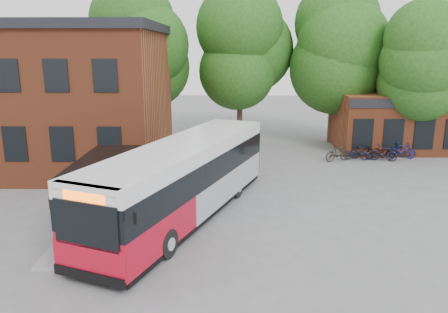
{
  "coord_description": "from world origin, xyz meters",
  "views": [
    {
      "loc": [
        0.26,
        -17.35,
        7.12
      ],
      "look_at": [
        -0.04,
        3.11,
        2.0
      ],
      "focal_mm": 35.0,
      "sensor_mm": 36.0,
      "label": 1
    }
  ],
  "objects_px": {
    "bicycle_1": "(338,153)",
    "bicycle_4": "(377,153)",
    "bicycle_5": "(383,153)",
    "city_bus": "(185,180)",
    "bicycle_2": "(357,154)",
    "bicycle_3": "(362,152)",
    "bus_shelter": "(110,195)",
    "bicycle_6": "(381,152)",
    "bicycle_7": "(402,151)"
  },
  "relations": [
    {
      "from": "city_bus",
      "to": "bicycle_3",
      "type": "distance_m",
      "value": 14.71
    },
    {
      "from": "city_bus",
      "to": "bicycle_1",
      "type": "height_order",
      "value": "city_bus"
    },
    {
      "from": "bicycle_2",
      "to": "bicycle_6",
      "type": "distance_m",
      "value": 1.7
    },
    {
      "from": "city_bus",
      "to": "bicycle_4",
      "type": "relative_size",
      "value": 7.98
    },
    {
      "from": "bicycle_3",
      "to": "bicycle_5",
      "type": "xyz_separation_m",
      "value": [
        1.22,
        -0.44,
        0.06
      ]
    },
    {
      "from": "bicycle_2",
      "to": "city_bus",
      "type": "bearing_deg",
      "value": 146.24
    },
    {
      "from": "bicycle_4",
      "to": "bicycle_7",
      "type": "distance_m",
      "value": 1.69
    },
    {
      "from": "bicycle_2",
      "to": "bicycle_1",
      "type": "bearing_deg",
      "value": 118.17
    },
    {
      "from": "bus_shelter",
      "to": "bicycle_4",
      "type": "distance_m",
      "value": 18.49
    },
    {
      "from": "bus_shelter",
      "to": "city_bus",
      "type": "distance_m",
      "value": 3.16
    },
    {
      "from": "bicycle_6",
      "to": "bicycle_5",
      "type": "bearing_deg",
      "value": -164.0
    },
    {
      "from": "bicycle_1",
      "to": "bicycle_5",
      "type": "distance_m",
      "value": 2.96
    },
    {
      "from": "city_bus",
      "to": "bicycle_7",
      "type": "xyz_separation_m",
      "value": [
        13.22,
        10.35,
        -1.09
      ]
    },
    {
      "from": "bus_shelter",
      "to": "bicycle_7",
      "type": "distance_m",
      "value": 19.91
    },
    {
      "from": "bicycle_3",
      "to": "bicycle_6",
      "type": "distance_m",
      "value": 1.27
    },
    {
      "from": "bus_shelter",
      "to": "bicycle_6",
      "type": "height_order",
      "value": "bus_shelter"
    },
    {
      "from": "bus_shelter",
      "to": "bicycle_5",
      "type": "distance_m",
      "value": 18.39
    },
    {
      "from": "bicycle_7",
      "to": "bicycle_2",
      "type": "bearing_deg",
      "value": 108.01
    },
    {
      "from": "bicycle_3",
      "to": "bicycle_4",
      "type": "xyz_separation_m",
      "value": [
        0.97,
        0.05,
        -0.04
      ]
    },
    {
      "from": "bicycle_1",
      "to": "bicycle_4",
      "type": "distance_m",
      "value": 2.78
    },
    {
      "from": "bus_shelter",
      "to": "bicycle_6",
      "type": "distance_m",
      "value": 18.75
    },
    {
      "from": "city_bus",
      "to": "bicycle_4",
      "type": "distance_m",
      "value": 15.45
    },
    {
      "from": "bus_shelter",
      "to": "city_bus",
      "type": "relative_size",
      "value": 0.55
    },
    {
      "from": "city_bus",
      "to": "bicycle_1",
      "type": "distance_m",
      "value": 13.07
    },
    {
      "from": "city_bus",
      "to": "bicycle_6",
      "type": "distance_m",
      "value": 15.7
    },
    {
      "from": "bicycle_1",
      "to": "bicycle_2",
      "type": "height_order",
      "value": "bicycle_1"
    },
    {
      "from": "bicycle_3",
      "to": "bus_shelter",
      "type": "bearing_deg",
      "value": 145.6
    },
    {
      "from": "bicycle_2",
      "to": "bicycle_6",
      "type": "xyz_separation_m",
      "value": [
        1.67,
        0.3,
        0.06
      ]
    },
    {
      "from": "bus_shelter",
      "to": "bicycle_2",
      "type": "height_order",
      "value": "bus_shelter"
    },
    {
      "from": "city_bus",
      "to": "bicycle_2",
      "type": "height_order",
      "value": "city_bus"
    },
    {
      "from": "city_bus",
      "to": "bicycle_4",
      "type": "xyz_separation_m",
      "value": [
        11.54,
        10.2,
        -1.21
      ]
    },
    {
      "from": "bicycle_1",
      "to": "bus_shelter",
      "type": "bearing_deg",
      "value": 108.75
    },
    {
      "from": "bus_shelter",
      "to": "bicycle_1",
      "type": "height_order",
      "value": "bus_shelter"
    },
    {
      "from": "bus_shelter",
      "to": "bicycle_1",
      "type": "bearing_deg",
      "value": 43.2
    },
    {
      "from": "bicycle_3",
      "to": "bicycle_6",
      "type": "xyz_separation_m",
      "value": [
        1.26,
        0.1,
        0.01
      ]
    },
    {
      "from": "bicycle_1",
      "to": "city_bus",
      "type": "bearing_deg",
      "value": 112.81
    },
    {
      "from": "bicycle_2",
      "to": "bicycle_3",
      "type": "distance_m",
      "value": 0.46
    },
    {
      "from": "bicycle_1",
      "to": "bicycle_2",
      "type": "relative_size",
      "value": 1.17
    },
    {
      "from": "bicycle_2",
      "to": "bicycle_7",
      "type": "bearing_deg",
      "value": -70.7
    },
    {
      "from": "city_bus",
      "to": "bicycle_3",
      "type": "xyz_separation_m",
      "value": [
        10.57,
        10.15,
        -1.16
      ]
    },
    {
      "from": "bicycle_2",
      "to": "bicycle_3",
      "type": "height_order",
      "value": "bicycle_3"
    },
    {
      "from": "bus_shelter",
      "to": "bicycle_2",
      "type": "bearing_deg",
      "value": 41.13
    },
    {
      "from": "bicycle_2",
      "to": "bicycle_6",
      "type": "height_order",
      "value": "bicycle_6"
    },
    {
      "from": "bicycle_1",
      "to": "bicycle_5",
      "type": "bearing_deg",
      "value": -111.59
    },
    {
      "from": "bicycle_1",
      "to": "bicycle_3",
      "type": "relative_size",
      "value": 1.2
    },
    {
      "from": "bus_shelter",
      "to": "city_bus",
      "type": "xyz_separation_m",
      "value": [
        2.83,
        1.39,
        0.18
      ]
    },
    {
      "from": "bicycle_1",
      "to": "bicycle_6",
      "type": "distance_m",
      "value": 3.07
    },
    {
      "from": "bicycle_4",
      "to": "bicycle_6",
      "type": "xyz_separation_m",
      "value": [
        0.3,
        0.05,
        0.05
      ]
    },
    {
      "from": "bicycle_5",
      "to": "bicycle_4",
      "type": "bearing_deg",
      "value": 46.72
    },
    {
      "from": "bicycle_1",
      "to": "bicycle_4",
      "type": "bearing_deg",
      "value": -101.15
    }
  ]
}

